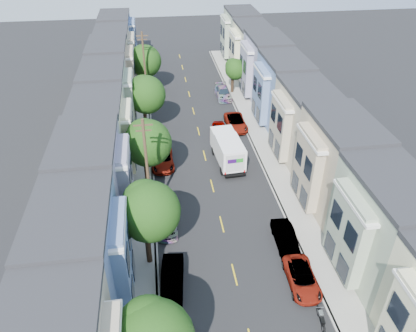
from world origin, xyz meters
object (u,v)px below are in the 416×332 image
parked_right_b (285,238)px  motorcycle (321,319)px  parked_left_c (168,222)px  parked_right_d (223,93)px  tree_b (148,212)px  lead_sedan (221,131)px  fedex_truck (228,149)px  parked_left_d (162,159)px  tree_c (147,143)px  parked_right_c (236,123)px  parked_left_b (172,278)px  parked_right_a (302,278)px  utility_pole_near (147,171)px  tree_e (145,61)px  utility_pole_far (145,68)px  tree_far_r (235,70)px  tree_d (146,95)px

parked_right_b → motorcycle: 7.82m
parked_left_c → parked_right_b: size_ratio=0.96×
parked_right_d → motorcycle: size_ratio=2.45×
tree_b → lead_sedan: 22.35m
fedex_truck → parked_left_d: fedex_truck is taller
tree_c → parked_left_c: size_ratio=1.73×
parked_left_c → parked_right_c: bearing=64.2°
parked_left_b → motorcycle: size_ratio=2.27×
parked_left_b → parked_right_d: size_ratio=0.93×
parked_left_c → tree_c: bearing=104.2°
parked_right_d → parked_right_b: bearing=-90.6°
parked_left_d → parked_right_a: size_ratio=1.13×
utility_pole_near → parked_left_c: bearing=-52.1°
parked_right_d → motorcycle: (0.22, -39.15, -0.32)m
lead_sedan → tree_b: bearing=-113.8°
parked_left_d → parked_right_b: 17.12m
tree_c → parked_right_b: size_ratio=1.67×
tree_e → lead_sedan: 17.95m
parked_left_b → utility_pole_far: bearing=98.0°
parked_left_d → fedex_truck: bearing=-5.3°
utility_pole_near → utility_pole_far: (0.00, 26.00, 0.00)m
tree_far_r → tree_c: bearing=-120.3°
parked_right_c → parked_left_c: bearing=-118.3°
utility_pole_near → tree_c: bearing=90.0°
utility_pole_near → utility_pole_far: size_ratio=1.00×
utility_pole_far → parked_left_b: bearing=-87.7°
motorcycle → parked_left_d: bearing=121.6°
tree_far_r → fedex_truck: 20.10m
tree_b → tree_c: 10.81m
utility_pole_far → parked_left_d: 17.88m
parked_right_d → tree_b: bearing=-110.0°
tree_e → parked_left_c: size_ratio=1.74×
tree_d → parked_right_b: 25.15m
parked_left_b → parked_right_c: (9.80, 24.69, -0.03)m
parked_right_c → tree_far_r: bearing=80.2°
utility_pole_near → lead_sedan: utility_pole_near is taller
tree_c → fedex_truck: size_ratio=1.12×
utility_pole_near → fedex_truck: (8.63, 8.19, -3.38)m
utility_pole_near → parked_right_a: utility_pole_near is taller
tree_c → tree_far_r: (13.20, 22.60, -1.34)m
utility_pole_far → parked_left_c: size_ratio=2.35×
fedex_truck → tree_c: bearing=-164.2°
tree_far_r → tree_e: bearing=173.1°
tree_d → motorcycle: size_ratio=3.64×
parked_left_b → parked_right_c: bearing=74.0°
tree_c → utility_pole_near: (0.00, -5.07, 0.15)m
tree_e → parked_left_c: tree_e is taller
parked_right_b → parked_right_d: bearing=91.8°
parked_left_d → parked_right_b: bearing=-56.1°
tree_b → utility_pole_far: 31.74m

